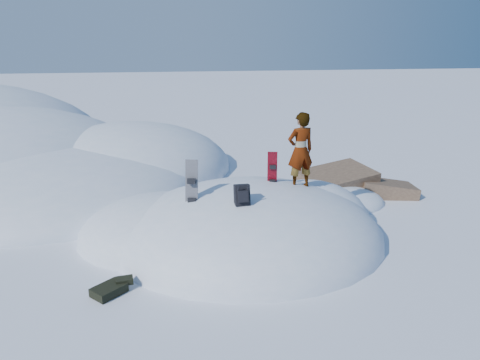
{
  "coord_description": "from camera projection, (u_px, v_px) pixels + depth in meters",
  "views": [
    {
      "loc": [
        -1.99,
        -10.95,
        5.1
      ],
      "look_at": [
        -0.19,
        0.3,
        1.58
      ],
      "focal_mm": 35.0,
      "sensor_mm": 36.0,
      "label": 1
    }
  ],
  "objects": [
    {
      "name": "ground",
      "position": [
        249.0,
        241.0,
        12.14
      ],
      "size": [
        120.0,
        120.0,
        0.0
      ],
      "primitive_type": "plane",
      "color": "silver",
      "rests_on": "ground"
    },
    {
      "name": "snowboard_dark",
      "position": [
        192.0,
        193.0,
        11.11
      ],
      "size": [
        0.36,
        0.35,
        1.59
      ],
      "rotation": [
        0.0,
        0.0,
        -0.27
      ],
      "color": "black",
      "rests_on": "snow_mound"
    },
    {
      "name": "snow_mound",
      "position": [
        241.0,
        238.0,
        12.34
      ],
      "size": [
        8.0,
        6.0,
        3.0
      ],
      "color": "white",
      "rests_on": "ground"
    },
    {
      "name": "backpack",
      "position": [
        242.0,
        195.0,
        10.68
      ],
      "size": [
        0.36,
        0.4,
        0.57
      ],
      "rotation": [
        0.0,
        0.0,
        0.04
      ],
      "color": "black",
      "rests_on": "snow_mound"
    },
    {
      "name": "snowboard_red",
      "position": [
        272.0,
        176.0,
        12.2
      ],
      "size": [
        0.28,
        0.23,
        1.34
      ],
      "rotation": [
        0.0,
        0.0,
        -0.25
      ],
      "color": "#AE091D",
      "rests_on": "snow_mound"
    },
    {
      "name": "gear_pile",
      "position": [
        112.0,
        288.0,
        9.64
      ],
      "size": [
        0.89,
        0.78,
        0.23
      ],
      "rotation": [
        0.0,
        0.0,
        0.75
      ],
      "color": "black",
      "rests_on": "ground"
    },
    {
      "name": "rock_outcrop",
      "position": [
        343.0,
        196.0,
        15.53
      ],
      "size": [
        4.68,
        4.41,
        1.68
      ],
      "color": "brown",
      "rests_on": "ground"
    },
    {
      "name": "person",
      "position": [
        300.0,
        151.0,
        11.97
      ],
      "size": [
        0.81,
        0.62,
        1.99
      ],
      "primitive_type": "imported",
      "rotation": [
        0.0,
        0.0,
        3.36
      ],
      "color": "slate",
      "rests_on": "snow_mound"
    }
  ]
}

